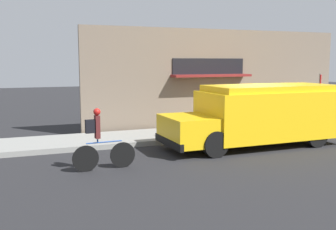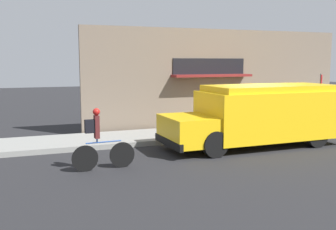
% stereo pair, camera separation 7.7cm
% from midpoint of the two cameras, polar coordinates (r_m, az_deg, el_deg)
% --- Properties ---
extents(ground_plane, '(70.00, 70.00, 0.00)m').
position_cam_midpoint_polar(ground_plane, '(15.67, 11.95, -3.25)').
color(ground_plane, '#232326').
extents(sidewalk, '(28.00, 2.44, 0.18)m').
position_cam_midpoint_polar(sidewalk, '(16.67, 9.67, -2.22)').
color(sidewalk, gray).
rests_on(sidewalk, ground_plane).
extents(storefront, '(12.32, 0.84, 4.35)m').
position_cam_midpoint_polar(storefront, '(17.72, 7.28, 5.24)').
color(storefront, '#756656').
rests_on(storefront, ground_plane).
extents(school_bus, '(6.45, 2.67, 2.13)m').
position_cam_midpoint_polar(school_bus, '(14.11, 13.16, 0.11)').
color(school_bus, yellow).
rests_on(school_bus, ground_plane).
extents(cyclist, '(1.76, 0.21, 1.71)m').
position_cam_midpoint_polar(cyclist, '(10.84, -10.03, -3.83)').
color(cyclist, black).
rests_on(cyclist, ground_plane).
extents(stop_sign_post, '(0.45, 0.45, 2.26)m').
position_cam_midpoint_polar(stop_sign_post, '(18.26, 21.05, 3.30)').
color(stop_sign_post, slate).
rests_on(stop_sign_post, sidewalk).
extents(trash_bin, '(0.53, 0.53, 0.75)m').
position_cam_midpoint_polar(trash_bin, '(18.48, 15.33, 0.04)').
color(trash_bin, '#2D5138').
rests_on(trash_bin, sidewalk).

